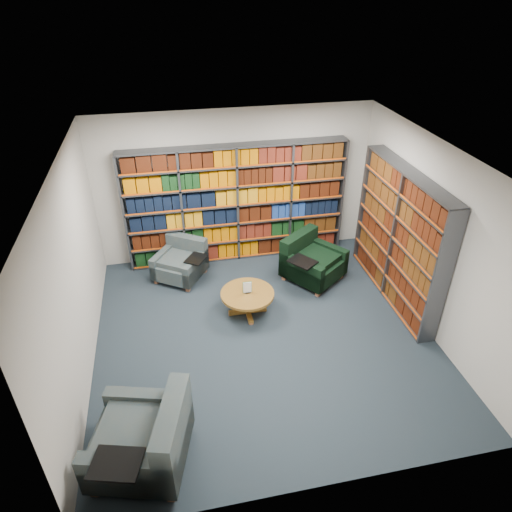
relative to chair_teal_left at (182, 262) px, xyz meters
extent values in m
cube|color=black|center=(1.10, -1.86, -0.29)|extent=(5.00, 5.00, 0.01)
cube|color=white|center=(1.10, -1.86, 2.52)|extent=(5.00, 5.00, 0.01)
cube|color=#B7B0A6|center=(1.10, 0.64, 1.12)|extent=(5.00, 0.01, 2.80)
cube|color=#B7B0A6|center=(1.10, -4.37, 1.12)|extent=(5.00, 0.01, 2.80)
cube|color=#B7B0A6|center=(-1.41, -1.86, 1.12)|extent=(0.01, 5.00, 2.80)
cube|color=#B7B0A6|center=(3.60, -1.86, 1.12)|extent=(0.01, 5.00, 2.80)
cube|color=#47494F|center=(1.10, 0.48, 0.82)|extent=(4.00, 0.28, 2.20)
cube|color=silver|center=(1.10, 0.61, 0.82)|extent=(4.00, 0.02, 2.20)
cube|color=#D84C0A|center=(1.10, 0.35, 0.82)|extent=(4.00, 0.01, 2.20)
cube|color=black|center=(1.10, 0.48, -0.11)|extent=(3.88, 0.21, 0.29)
cube|color=#371205|center=(1.10, 0.48, 0.26)|extent=(3.88, 0.21, 0.29)
cube|color=black|center=(1.10, 0.48, 0.63)|extent=(3.88, 0.21, 0.29)
cube|color=black|center=(1.10, 0.48, 0.99)|extent=(3.88, 0.21, 0.29)
cube|color=#AD5C00|center=(1.10, 0.48, 1.36)|extent=(3.88, 0.21, 0.29)
cube|color=#371205|center=(1.10, 0.48, 1.73)|extent=(3.88, 0.21, 0.29)
cube|color=#47494F|center=(3.44, -1.26, 0.82)|extent=(0.28, 2.50, 2.20)
cube|color=silver|center=(3.57, -1.26, 0.82)|extent=(0.02, 2.50, 2.20)
cube|color=#D84C0A|center=(3.31, -1.26, 0.82)|extent=(0.02, 2.50, 2.20)
cube|color=#371205|center=(3.44, -1.26, -0.11)|extent=(0.21, 2.38, 0.29)
cube|color=#402008|center=(3.44, -1.26, 0.26)|extent=(0.21, 2.38, 0.29)
cube|color=#371205|center=(3.44, -1.26, 0.63)|extent=(0.21, 2.38, 0.29)
cube|color=#402008|center=(3.44, -1.26, 0.99)|extent=(0.21, 2.38, 0.29)
cube|color=#402008|center=(3.44, -1.26, 1.36)|extent=(0.21, 2.38, 0.29)
cube|color=#402008|center=(3.44, -1.26, 1.73)|extent=(0.21, 2.38, 0.29)
cube|color=#042037|center=(-0.04, -0.06, -0.06)|extent=(1.07, 1.07, 0.27)
cube|color=#042037|center=(0.12, 0.19, 0.11)|extent=(0.74, 0.57, 0.62)
cube|color=#042037|center=(-0.32, 0.12, 0.01)|extent=(0.52, 0.71, 0.41)
cube|color=#042037|center=(0.23, -0.24, 0.01)|extent=(0.52, 0.71, 0.41)
cube|color=black|center=(0.24, -0.30, 0.23)|extent=(0.45, 0.48, 0.02)
cube|color=brown|center=(-0.48, -0.15, -0.24)|extent=(0.08, 0.08, 0.09)
cube|color=brown|center=(0.05, -0.50, -0.24)|extent=(0.08, 0.08, 0.09)
cube|color=brown|center=(-0.13, 0.38, -0.24)|extent=(0.08, 0.08, 0.09)
cube|color=brown|center=(0.40, 0.03, -0.24)|extent=(0.08, 0.08, 0.09)
cube|color=black|center=(2.28, -0.58, -0.03)|extent=(1.24, 1.24, 0.31)
cube|color=black|center=(2.08, -0.30, 0.17)|extent=(0.83, 0.69, 0.71)
cube|color=black|center=(1.99, -0.80, 0.05)|extent=(0.64, 0.79, 0.47)
cube|color=black|center=(2.58, -0.36, 0.05)|extent=(0.64, 0.79, 0.47)
cube|color=black|center=(1.98, -0.87, 0.31)|extent=(0.53, 0.55, 0.02)
cube|color=brown|center=(2.21, -1.09, -0.23)|extent=(0.10, 0.10, 0.10)
cube|color=brown|center=(2.79, -0.65, -0.23)|extent=(0.10, 0.10, 0.10)
cube|color=brown|center=(1.78, -0.51, -0.23)|extent=(0.10, 0.10, 0.10)
cube|color=brown|center=(2.36, -0.07, -0.23)|extent=(0.10, 0.10, 0.10)
cube|color=#042037|center=(-0.70, -3.66, 0.01)|extent=(1.23, 1.23, 0.36)
cube|color=#042037|center=(-0.33, -3.76, 0.23)|extent=(0.48, 1.02, 0.80)
cube|color=#042037|center=(-0.59, -3.25, 0.09)|extent=(1.01, 0.42, 0.53)
cube|color=#042037|center=(-0.82, -4.07, 0.09)|extent=(1.01, 0.42, 0.53)
cube|color=black|center=(-0.88, -4.11, 0.38)|extent=(0.57, 0.49, 0.03)
cube|color=brown|center=(-0.99, -3.16, -0.23)|extent=(0.10, 0.10, 0.11)
cube|color=brown|center=(-1.21, -3.95, -0.23)|extent=(0.10, 0.10, 0.11)
cube|color=brown|center=(-0.20, -3.37, -0.23)|extent=(0.10, 0.10, 0.11)
cube|color=brown|center=(-0.42, -4.17, -0.23)|extent=(0.10, 0.10, 0.11)
cylinder|color=brown|center=(0.95, -1.30, 0.10)|extent=(0.85, 0.85, 0.05)
cylinder|color=brown|center=(0.95, -1.30, -0.09)|extent=(0.11, 0.11, 0.34)
cube|color=brown|center=(0.95, -1.30, -0.25)|extent=(0.62, 0.08, 0.06)
cube|color=brown|center=(0.95, -1.30, -0.25)|extent=(0.08, 0.62, 0.06)
cube|color=black|center=(0.95, -1.30, 0.12)|extent=(0.09, 0.05, 0.01)
cube|color=white|center=(0.95, -1.30, 0.22)|extent=(0.13, 0.01, 0.19)
cube|color=#145926|center=(0.95, -1.29, 0.22)|extent=(0.15, 0.00, 0.20)
camera|label=1|loc=(-0.10, -7.01, 4.45)|focal=32.00mm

